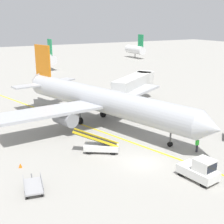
{
  "coord_description": "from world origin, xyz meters",
  "views": [
    {
      "loc": [
        -16.86,
        -23.45,
        14.06
      ],
      "look_at": [
        1.97,
        10.08,
        2.5
      ],
      "focal_mm": 49.54,
      "sensor_mm": 36.0,
      "label": 1
    }
  ],
  "objects": [
    {
      "name": "baggage_cart_empty_trailing",
      "position": [
        -11.28,
        0.2,
        0.47
      ],
      "size": [
        2.08,
        3.84,
        0.94
      ],
      "color": "#A5A5A8",
      "rests_on": "ground"
    },
    {
      "name": "baggage_tug_near_wing",
      "position": [
        8.28,
        9.77,
        0.93
      ],
      "size": [
        2.63,
        1.82,
        2.1
      ],
      "color": "silver",
      "rests_on": "ground"
    },
    {
      "name": "jet_bridge",
      "position": [
        12.53,
        20.36,
        3.54
      ],
      "size": [
        11.97,
        9.31,
        4.85
      ],
      "color": "silver",
      "rests_on": "ground"
    },
    {
      "name": "safety_cone_nose_right",
      "position": [
        -11.21,
        5.13,
        0.22
      ],
      "size": [
        0.36,
        0.36,
        0.44
      ],
      "primitive_type": "cone",
      "color": "orange",
      "rests_on": "ground"
    },
    {
      "name": "distant_aircraft_far_left",
      "position": [
        11.09,
        65.38,
        3.22
      ],
      "size": [
        3.0,
        10.1,
        8.8
      ],
      "color": "silver",
      "rests_on": "ground"
    },
    {
      "name": "airliner",
      "position": [
        1.82,
        13.6,
        3.42
      ],
      "size": [
        27.82,
        34.73,
        10.1
      ],
      "color": "#B2B5BA",
      "rests_on": "ground"
    },
    {
      "name": "taxi_line_yellow",
      "position": [
        1.97,
        5.0,
        0.0
      ],
      "size": [
        22.14,
        77.04,
        0.01
      ],
      "primitive_type": "cube",
      "rotation": [
        0.0,
        0.0,
        0.28
      ],
      "color": "yellow",
      "rests_on": "ground"
    },
    {
      "name": "belt_loader_forward_hold",
      "position": [
        -2.61,
        4.53,
        0.78
      ],
      "size": [
        4.87,
        3.79,
        2.59
      ],
      "color": "silver",
      "rests_on": "ground"
    },
    {
      "name": "ground_plane",
      "position": [
        0.0,
        0.0,
        0.0
      ],
      "size": [
        300.0,
        300.0,
        0.0
      ],
      "primitive_type": "plane",
      "color": "#9E9B93"
    },
    {
      "name": "pushback_tug",
      "position": [
        2.44,
        -5.35,
        0.99
      ],
      "size": [
        2.36,
        3.82,
        2.2
      ],
      "color": "silver",
      "rests_on": "ground"
    },
    {
      "name": "distant_aircraft_mid_left",
      "position": [
        48.67,
        75.22,
        3.22
      ],
      "size": [
        3.0,
        10.1,
        8.8
      ],
      "color": "silver",
      "rests_on": "ground"
    },
    {
      "name": "ground_crew_marshaller",
      "position": [
        6.65,
        -0.67,
        0.91
      ],
      "size": [
        0.36,
        0.24,
        1.7
      ],
      "color": "#26262D",
      "rests_on": "ground"
    }
  ]
}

